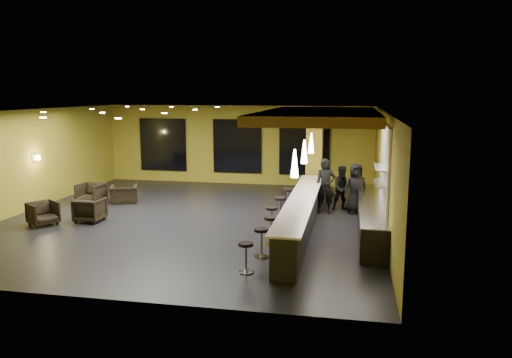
% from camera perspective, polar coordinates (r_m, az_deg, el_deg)
% --- Properties ---
extents(floor, '(12.00, 13.00, 0.10)m').
position_cam_1_polar(floor, '(16.52, -7.18, -4.68)').
color(floor, black).
rests_on(floor, ground).
extents(ceiling, '(12.00, 13.00, 0.10)m').
position_cam_1_polar(ceiling, '(16.00, -7.46, 7.89)').
color(ceiling, black).
extents(wall_back, '(12.00, 0.10, 3.50)m').
position_cam_1_polar(wall_back, '(22.43, -2.09, 3.92)').
color(wall_back, '#A29324').
rests_on(wall_back, floor).
extents(wall_front, '(12.00, 0.10, 3.50)m').
position_cam_1_polar(wall_front, '(10.26, -18.80, -3.84)').
color(wall_front, '#A29324').
rests_on(wall_front, floor).
extents(wall_left, '(0.10, 13.00, 3.50)m').
position_cam_1_polar(wall_left, '(18.94, -25.00, 1.88)').
color(wall_left, '#A29324').
rests_on(wall_left, floor).
extents(wall_right, '(0.10, 13.00, 3.50)m').
position_cam_1_polar(wall_right, '(15.40, 14.60, 0.84)').
color(wall_right, '#A29324').
rests_on(wall_right, floor).
extents(wood_soffit, '(3.60, 8.00, 0.28)m').
position_cam_1_polar(wood_soffit, '(16.23, 7.34, 7.25)').
color(wood_soffit, '#A57430').
rests_on(wood_soffit, ceiling).
extents(window_left, '(2.20, 0.06, 2.40)m').
position_cam_1_polar(window_left, '(23.37, -10.57, 3.88)').
color(window_left, black).
rests_on(window_left, wall_back).
extents(window_center, '(2.20, 0.06, 2.40)m').
position_cam_1_polar(window_center, '(22.33, -2.16, 3.77)').
color(window_center, black).
rests_on(window_center, wall_back).
extents(window_right, '(2.20, 0.06, 2.40)m').
position_cam_1_polar(window_right, '(21.85, 5.55, 3.59)').
color(window_right, black).
rests_on(window_right, wall_back).
extents(tile_backsplash, '(0.06, 3.20, 2.40)m').
position_cam_1_polar(tile_backsplash, '(14.37, 14.53, 1.22)').
color(tile_backsplash, white).
rests_on(tile_backsplash, wall_right).
extents(bar_counter, '(0.60, 8.00, 1.00)m').
position_cam_1_polar(bar_counter, '(14.70, 5.23, -4.28)').
color(bar_counter, black).
rests_on(bar_counter, floor).
extents(bar_top, '(0.78, 8.10, 0.05)m').
position_cam_1_polar(bar_top, '(14.58, 5.26, -2.28)').
color(bar_top, white).
rests_on(bar_top, bar_counter).
extents(prep_counter, '(0.70, 6.00, 0.86)m').
position_cam_1_polar(prep_counter, '(15.15, 12.99, -4.34)').
color(prep_counter, black).
rests_on(prep_counter, floor).
extents(prep_top, '(0.72, 6.00, 0.03)m').
position_cam_1_polar(prep_top, '(15.04, 13.06, -2.66)').
color(prep_top, silver).
rests_on(prep_top, prep_counter).
extents(wall_shelf_lower, '(0.30, 1.50, 0.03)m').
position_cam_1_polar(wall_shelf_lower, '(14.23, 13.95, -0.47)').
color(wall_shelf_lower, silver).
rests_on(wall_shelf_lower, wall_right).
extents(wall_shelf_upper, '(0.30, 1.50, 0.03)m').
position_cam_1_polar(wall_shelf_upper, '(14.15, 14.02, 1.32)').
color(wall_shelf_upper, silver).
rests_on(wall_shelf_upper, wall_right).
extents(column, '(0.60, 0.60, 3.50)m').
position_cam_1_polar(column, '(18.98, 6.69, 2.76)').
color(column, olive).
rests_on(column, floor).
extents(wall_sconce, '(0.22, 0.22, 0.22)m').
position_cam_1_polar(wall_sconce, '(19.24, -23.73, 2.24)').
color(wall_sconce, '#FFE5B2').
rests_on(wall_sconce, wall_left).
extents(pendant_0, '(0.20, 0.20, 0.70)m').
position_cam_1_polar(pendant_0, '(12.38, 4.43, 1.79)').
color(pendant_0, white).
rests_on(pendant_0, wood_soffit).
extents(pendant_1, '(0.20, 0.20, 0.70)m').
position_cam_1_polar(pendant_1, '(14.85, 5.54, 3.13)').
color(pendant_1, white).
rests_on(pendant_1, wood_soffit).
extents(pendant_2, '(0.20, 0.20, 0.70)m').
position_cam_1_polar(pendant_2, '(17.33, 6.33, 4.09)').
color(pendant_2, white).
rests_on(pendant_2, wood_soffit).
extents(staff_a, '(0.75, 0.56, 1.88)m').
position_cam_1_polar(staff_a, '(17.08, 7.94, -0.82)').
color(staff_a, black).
rests_on(staff_a, floor).
extents(staff_b, '(0.89, 0.77, 1.57)m').
position_cam_1_polar(staff_b, '(17.61, 9.89, -1.05)').
color(staff_b, black).
rests_on(staff_b, floor).
extents(staff_c, '(0.97, 0.79, 1.72)m').
position_cam_1_polar(staff_c, '(17.27, 11.31, -1.06)').
color(staff_c, black).
rests_on(staff_c, floor).
extents(armchair_a, '(1.11, 1.10, 0.74)m').
position_cam_1_polar(armchair_a, '(16.90, -23.17, -3.63)').
color(armchair_a, black).
rests_on(armchair_a, floor).
extents(armchair_b, '(0.82, 0.85, 0.76)m').
position_cam_1_polar(armchair_b, '(16.81, -18.45, -3.36)').
color(armchair_b, black).
rests_on(armchair_b, floor).
extents(armchair_c, '(0.94, 0.96, 0.79)m').
position_cam_1_polar(armchair_c, '(19.37, -18.34, -1.60)').
color(armchair_c, black).
rests_on(armchair_c, floor).
extents(armchair_d, '(1.23, 1.16, 0.64)m').
position_cam_1_polar(armchair_d, '(19.30, -14.85, -1.69)').
color(armchair_d, black).
rests_on(armchair_d, floor).
extents(bar_stool_0, '(0.36, 0.36, 0.71)m').
position_cam_1_polar(bar_stool_0, '(11.51, -1.17, -8.51)').
color(bar_stool_0, silver).
rests_on(bar_stool_0, floor).
extents(bar_stool_1, '(0.38, 0.38, 0.74)m').
position_cam_1_polar(bar_stool_1, '(12.55, 0.61, -6.86)').
color(bar_stool_1, silver).
rests_on(bar_stool_1, floor).
extents(bar_stool_2, '(0.39, 0.39, 0.77)m').
position_cam_1_polar(bar_stool_2, '(13.57, 1.73, -5.48)').
color(bar_stool_2, silver).
rests_on(bar_stool_2, floor).
extents(bar_stool_3, '(0.37, 0.37, 0.74)m').
position_cam_1_polar(bar_stool_3, '(14.82, 1.77, -4.23)').
color(bar_stool_3, silver).
rests_on(bar_stool_3, floor).
extents(bar_stool_4, '(0.40, 0.40, 0.79)m').
position_cam_1_polar(bar_stool_4, '(15.95, 2.76, -3.10)').
color(bar_stool_4, silver).
rests_on(bar_stool_4, floor).
extents(bar_stool_5, '(0.43, 0.43, 0.84)m').
position_cam_1_polar(bar_stool_5, '(17.10, 3.72, -2.10)').
color(bar_stool_5, silver).
rests_on(bar_stool_5, floor).
extents(bar_stool_6, '(0.36, 0.36, 0.72)m').
position_cam_1_polar(bar_stool_6, '(17.96, 3.93, -1.78)').
color(bar_stool_6, silver).
rests_on(bar_stool_6, floor).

